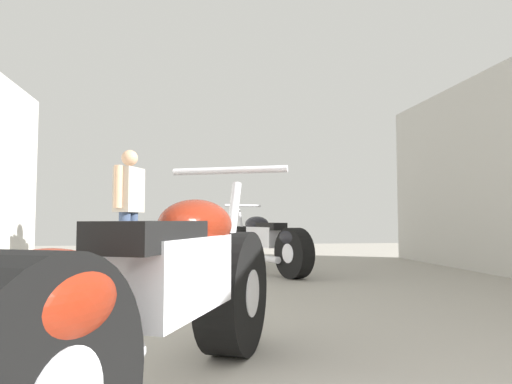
# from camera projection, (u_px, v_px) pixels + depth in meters

# --- Properties ---
(ground_plane) EXTENTS (17.25, 17.25, 0.00)m
(ground_plane) POSITION_uv_depth(u_px,v_px,m) (268.00, 304.00, 3.60)
(ground_plane) COLOR #9E998E
(motorcycle_maroon_cruiser) EXTENTS (1.03, 1.96, 0.96)m
(motorcycle_maroon_cruiser) POSITION_uv_depth(u_px,v_px,m) (168.00, 302.00, 1.56)
(motorcycle_maroon_cruiser) COLOR black
(motorcycle_maroon_cruiser) RESTS_ON ground_plane
(motorcycle_black_naked) EXTENTS (0.92, 1.86, 0.90)m
(motorcycle_black_naked) POSITION_uv_depth(u_px,v_px,m) (266.00, 243.00, 5.70)
(motorcycle_black_naked) COLOR black
(motorcycle_black_naked) RESTS_ON ground_plane
(mechanic_in_blue) EXTENTS (0.38, 0.64, 1.63)m
(mechanic_in_blue) POSITION_uv_depth(u_px,v_px,m) (129.00, 202.00, 5.92)
(mechanic_in_blue) COLOR #384766
(mechanic_in_blue) RESTS_ON ground_plane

